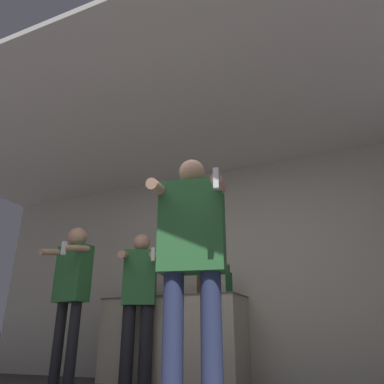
{
  "coord_description": "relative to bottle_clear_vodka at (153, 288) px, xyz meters",
  "views": [
    {
      "loc": [
        1.52,
        -1.72,
        0.44
      ],
      "look_at": [
        0.51,
        0.6,
        1.45
      ],
      "focal_mm": 35.0,
      "sensor_mm": 36.0,
      "label": 1
    }
  ],
  "objects": [
    {
      "name": "bottle_tall_gin",
      "position": [
        0.64,
        -0.0,
        0.01
      ],
      "size": [
        0.1,
        0.1,
        0.37
      ],
      "color": "#563314",
      "rests_on": "counter"
    },
    {
      "name": "person_spectator_back",
      "position": [
        0.12,
        -0.51,
        -0.16
      ],
      "size": [
        0.52,
        0.54,
        1.58
      ],
      "color": "black",
      "rests_on": "ground_plane"
    },
    {
      "name": "bottle_clear_vodka",
      "position": [
        0.0,
        0.0,
        0.0
      ],
      "size": [
        0.09,
        0.09,
        0.35
      ],
      "color": "maroon",
      "rests_on": "counter"
    },
    {
      "name": "wall_back",
      "position": [
        0.81,
        0.25,
        0.24
      ],
      "size": [
        7.0,
        0.06,
        2.55
      ],
      "color": "beige",
      "rests_on": "ground_plane"
    },
    {
      "name": "ceiling_slab",
      "position": [
        0.81,
        -1.09,
        1.54
      ],
      "size": [
        7.0,
        3.14,
        0.05
      ],
      "color": "silver",
      "rests_on": "wall_back"
    },
    {
      "name": "person_man_side",
      "position": [
        -0.58,
        -0.79,
        -0.02
      ],
      "size": [
        0.47,
        0.49,
        1.67
      ],
      "color": "black",
      "rests_on": "ground_plane"
    },
    {
      "name": "bottle_red_label",
      "position": [
        -0.32,
        -0.0,
        -0.02
      ],
      "size": [
        0.06,
        0.06,
        0.28
      ],
      "color": "black",
      "rests_on": "counter"
    },
    {
      "name": "person_woman_foreground",
      "position": [
        1.31,
        -1.81,
        -0.06
      ],
      "size": [
        0.57,
        0.51,
        1.7
      ],
      "color": "navy",
      "rests_on": "ground_plane"
    },
    {
      "name": "bottle_amber_bourbon",
      "position": [
        0.98,
        -0.0,
        0.0
      ],
      "size": [
        0.08,
        0.08,
        0.36
      ],
      "color": "#194723",
      "rests_on": "counter"
    },
    {
      "name": "counter",
      "position": [
        0.32,
        -0.07,
        -0.59
      ],
      "size": [
        1.65,
        0.6,
        0.91
      ],
      "color": "#BCB29E",
      "rests_on": "ground_plane"
    },
    {
      "name": "bottle_brown_liquor",
      "position": [
        -0.11,
        0.0,
        -0.04
      ],
      "size": [
        0.07,
        0.07,
        0.27
      ],
      "color": "black",
      "rests_on": "counter"
    }
  ]
}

